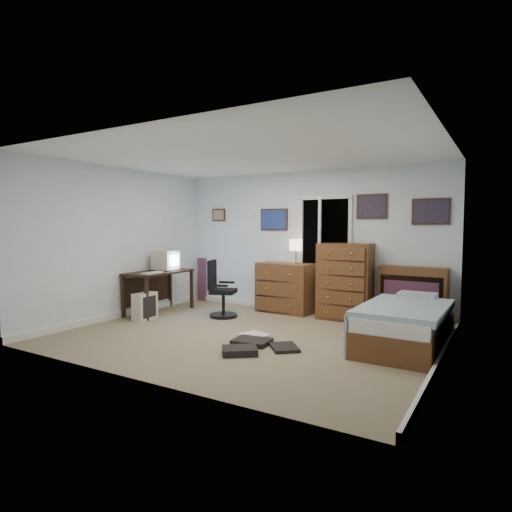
{
  "coord_description": "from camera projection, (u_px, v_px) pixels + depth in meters",
  "views": [
    {
      "loc": [
        3.09,
        -4.97,
        1.53
      ],
      "look_at": [
        -0.04,
        0.3,
        1.1
      ],
      "focal_mm": 30.0,
      "sensor_mm": 36.0,
      "label": 1
    }
  ],
  "objects": [
    {
      "name": "floor",
      "position": [
        247.0,
        337.0,
        5.95
      ],
      "size": [
        5.0,
        4.0,
        0.02
      ],
      "primitive_type": "cube",
      "color": "gray",
      "rests_on": "ground"
    },
    {
      "name": "computer_desk",
      "position": [
        155.0,
        280.0,
        7.57
      ],
      "size": [
        0.64,
        1.3,
        0.74
      ],
      "rotation": [
        0.0,
        0.0,
        0.04
      ],
      "color": "black",
      "rests_on": "floor"
    },
    {
      "name": "crt_monitor",
      "position": [
        166.0,
        260.0,
        7.63
      ],
      "size": [
        0.4,
        0.37,
        0.35
      ],
      "rotation": [
        0.0,
        0.0,
        0.04
      ],
      "color": "beige",
      "rests_on": "computer_desk"
    },
    {
      "name": "keyboard",
      "position": [
        152.0,
        273.0,
        7.13
      ],
      "size": [
        0.16,
        0.4,
        0.02
      ],
      "primitive_type": "cube",
      "rotation": [
        0.0,
        0.0,
        0.04
      ],
      "color": "beige",
      "rests_on": "computer_desk"
    },
    {
      "name": "pc_tower",
      "position": [
        145.0,
        306.0,
        6.98
      ],
      "size": [
        0.22,
        0.42,
        0.44
      ],
      "rotation": [
        0.0,
        0.0,
        0.04
      ],
      "color": "beige",
      "rests_on": "floor"
    },
    {
      "name": "office_chair",
      "position": [
        220.0,
        295.0,
        7.18
      ],
      "size": [
        0.59,
        0.59,
        0.96
      ],
      "rotation": [
        0.0,
        0.0,
        0.33
      ],
      "color": "black",
      "rests_on": "floor"
    },
    {
      "name": "media_stack",
      "position": [
        203.0,
        279.0,
        8.82
      ],
      "size": [
        0.18,
        0.18,
        0.88
      ],
      "primitive_type": "cube",
      "rotation": [
        0.0,
        0.0,
        0.06
      ],
      "color": "maroon",
      "rests_on": "floor"
    },
    {
      "name": "low_dresser",
      "position": [
        285.0,
        288.0,
        7.6
      ],
      "size": [
        1.01,
        0.55,
        0.88
      ],
      "primitive_type": "cube",
      "rotation": [
        0.0,
        0.0,
        -0.06
      ],
      "color": "brown",
      "rests_on": "floor"
    },
    {
      "name": "table_lamp",
      "position": [
        296.0,
        246.0,
        7.44
      ],
      "size": [
        0.23,
        0.23,
        0.43
      ],
      "rotation": [
        0.0,
        0.0,
        -0.06
      ],
      "color": "gold",
      "rests_on": "low_dresser"
    },
    {
      "name": "doorway",
      "position": [
        331.0,
        256.0,
        7.65
      ],
      "size": [
        0.96,
        1.12,
        2.05
      ],
      "color": "black",
      "rests_on": "floor"
    },
    {
      "name": "tall_dresser",
      "position": [
        345.0,
        281.0,
        7.0
      ],
      "size": [
        0.87,
        0.54,
        1.25
      ],
      "primitive_type": "cube",
      "rotation": [
        0.0,
        0.0,
        0.05
      ],
      "color": "brown",
      "rests_on": "floor"
    },
    {
      "name": "headboard_bookcase",
      "position": [
        412.0,
        294.0,
        6.57
      ],
      "size": [
        1.02,
        0.32,
        0.91
      ],
      "rotation": [
        0.0,
        0.0,
        -0.06
      ],
      "color": "brown",
      "rests_on": "floor"
    },
    {
      "name": "bed",
      "position": [
        405.0,
        325.0,
        5.42
      ],
      "size": [
        1.01,
        1.84,
        0.6
      ],
      "rotation": [
        0.0,
        0.0,
        -0.02
      ],
      "color": "brown",
      "rests_on": "floor"
    },
    {
      "name": "wall_posters",
      "position": [
        337.0,
        213.0,
        7.23
      ],
      "size": [
        4.38,
        0.04,
        0.6
      ],
      "color": "#331E11",
      "rests_on": "floor"
    },
    {
      "name": "floor_clutter",
      "position": [
        254.0,
        344.0,
        5.42
      ],
      "size": [
        1.07,
        1.18,
        0.08
      ],
      "rotation": [
        0.0,
        0.0,
        0.08
      ],
      "color": "silver",
      "rests_on": "floor"
    }
  ]
}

